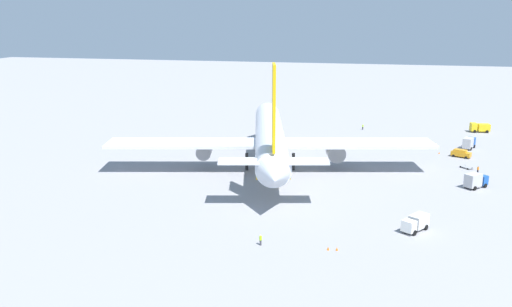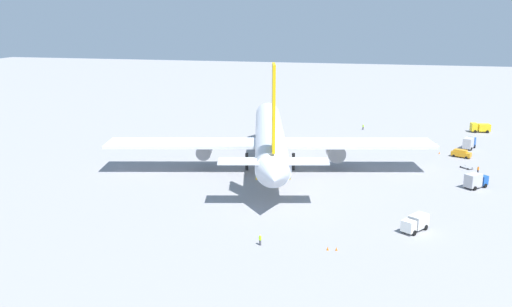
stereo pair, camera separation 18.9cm
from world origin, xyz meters
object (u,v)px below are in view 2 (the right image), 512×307
(service_van, at_px, (461,153))
(ground_worker_4, at_px, (406,141))
(service_truck_3, at_px, (469,143))
(traffic_cone_2, at_px, (275,129))
(airliner, at_px, (270,138))
(service_truck_1, at_px, (476,180))
(traffic_cone_1, at_px, (439,153))
(service_truck_4, at_px, (480,127))
(ground_worker_1, at_px, (260,240))
(ground_worker_3, at_px, (478,170))
(ground_worker_2, at_px, (363,127))
(traffic_cone_3, at_px, (336,249))
(service_truck_0, at_px, (416,223))
(ground_worker_0, at_px, (436,146))
(baggage_cart_0, at_px, (466,167))
(traffic_cone_0, at_px, (328,248))

(service_van, xyz_separation_m, ground_worker_4, (11.48, 13.26, -0.14))
(service_truck_3, relative_size, traffic_cone_2, 10.53)
(airliner, distance_m, traffic_cone_2, 44.46)
(service_truck_1, relative_size, traffic_cone_1, 9.58)
(airliner, bearing_deg, service_truck_4, -44.33)
(airliner, bearing_deg, ground_worker_1, -169.66)
(service_truck_1, xyz_separation_m, ground_worker_3, (11.61, -2.19, -0.82))
(ground_worker_2, height_order, traffic_cone_3, ground_worker_2)
(service_truck_0, height_order, ground_worker_4, service_truck_0)
(service_truck_4, xyz_separation_m, ground_worker_0, (-26.24, 14.67, -0.70))
(traffic_cone_3, bearing_deg, service_truck_3, -20.78)
(service_truck_4, bearing_deg, baggage_cart_0, 168.21)
(ground_worker_1, bearing_deg, ground_worker_0, -23.39)
(ground_worker_0, bearing_deg, ground_worker_4, 62.96)
(ground_worker_3, height_order, traffic_cone_3, ground_worker_3)
(service_truck_1, relative_size, traffic_cone_2, 9.58)
(service_truck_0, xyz_separation_m, ground_worker_4, (64.34, 0.17, -0.54))
(service_truck_1, distance_m, ground_worker_4, 39.69)
(service_van, distance_m, traffic_cone_0, 69.12)
(ground_worker_4, relative_size, traffic_cone_3, 3.18)
(airliner, height_order, service_truck_3, airliner)
(ground_worker_1, bearing_deg, ground_worker_4, -17.02)
(service_truck_0, distance_m, traffic_cone_1, 55.92)
(ground_worker_1, height_order, traffic_cone_0, ground_worker_1)
(service_truck_0, distance_m, traffic_cone_0, 17.22)
(service_truck_4, relative_size, baggage_cart_0, 1.97)
(service_truck_4, distance_m, ground_worker_2, 35.30)
(service_truck_0, height_order, traffic_cone_1, service_truck_0)
(service_van, height_order, traffic_cone_3, service_van)
(traffic_cone_2, bearing_deg, airliner, -169.77)
(ground_worker_1, relative_size, traffic_cone_2, 3.21)
(ground_worker_4, height_order, traffic_cone_0, ground_worker_4)
(baggage_cart_0, xyz_separation_m, traffic_cone_1, (13.05, 5.01, 0.01))
(airliner, height_order, traffic_cone_2, airliner)
(ground_worker_2, bearing_deg, traffic_cone_3, -179.51)
(ground_worker_1, bearing_deg, service_van, -29.50)
(baggage_cart_0, distance_m, ground_worker_0, 18.87)
(baggage_cart_0, bearing_deg, service_truck_4, -11.79)
(service_truck_1, bearing_deg, ground_worker_1, 136.74)
(service_truck_4, relative_size, ground_worker_3, 3.65)
(airliner, distance_m, traffic_cone_0, 46.88)
(airliner, distance_m, service_truck_0, 44.86)
(ground_worker_1, xyz_separation_m, traffic_cone_3, (0.85, -11.64, -0.63))
(ground_worker_1, relative_size, ground_worker_2, 1.03)
(service_truck_3, bearing_deg, ground_worker_0, 106.97)
(baggage_cart_0, bearing_deg, traffic_cone_2, 58.14)
(service_truck_1, height_order, traffic_cone_3, service_truck_1)
(ground_worker_0, bearing_deg, ground_worker_1, 156.61)
(baggage_cart_0, relative_size, traffic_cone_2, 5.48)
(traffic_cone_2, bearing_deg, service_truck_4, -79.15)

